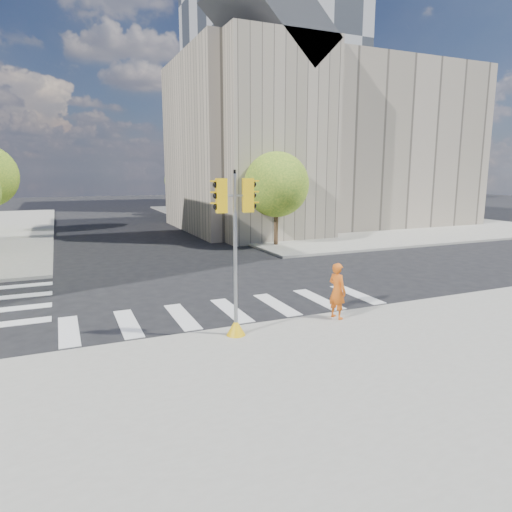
# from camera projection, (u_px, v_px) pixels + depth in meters

# --- Properties ---
(ground) EXTENTS (160.00, 160.00, 0.00)m
(ground) POSITION_uv_depth(u_px,v_px,m) (216.00, 296.00, 18.16)
(ground) COLOR black
(ground) RESTS_ON ground
(sidewalk_near) EXTENTS (30.00, 14.00, 0.15)m
(sidewalk_near) POSITION_uv_depth(u_px,v_px,m) (410.00, 443.00, 8.22)
(sidewalk_near) COLOR gray
(sidewalk_near) RESTS_ON ground
(sidewalk_far_right) EXTENTS (28.00, 40.00, 0.15)m
(sidewalk_far_right) POSITION_uv_depth(u_px,v_px,m) (315.00, 216.00, 49.41)
(sidewalk_far_right) COLOR gray
(sidewalk_far_right) RESTS_ON ground
(civic_building) EXTENTS (26.00, 16.00, 19.39)m
(civic_building) POSITION_uv_depth(u_px,v_px,m) (314.00, 144.00, 40.16)
(civic_building) COLOR gray
(civic_building) RESTS_ON ground
(office_tower) EXTENTS (20.00, 18.00, 30.00)m
(office_tower) POSITION_uv_depth(u_px,v_px,m) (270.00, 96.00, 61.89)
(office_tower) COLOR #9EA0A3
(office_tower) RESTS_ON ground
(tree_re_near) EXTENTS (4.20, 4.20, 6.16)m
(tree_re_near) POSITION_uv_depth(u_px,v_px,m) (276.00, 185.00, 29.36)
(tree_re_near) COLOR #382616
(tree_re_near) RESTS_ON ground
(tree_re_mid) EXTENTS (4.60, 4.60, 6.66)m
(tree_re_mid) POSITION_uv_depth(u_px,v_px,m) (217.00, 178.00, 40.13)
(tree_re_mid) COLOR #382616
(tree_re_mid) RESTS_ON ground
(tree_re_far) EXTENTS (4.00, 4.00, 5.88)m
(tree_re_far) POSITION_uv_depth(u_px,v_px,m) (183.00, 181.00, 51.05)
(tree_re_far) COLOR #382616
(tree_re_far) RESTS_ON ground
(lamp_near) EXTENTS (0.35, 0.18, 8.11)m
(lamp_near) POSITION_uv_depth(u_px,v_px,m) (259.00, 176.00, 33.07)
(lamp_near) COLOR black
(lamp_near) RESTS_ON sidewalk_far_right
(lamp_far) EXTENTS (0.35, 0.18, 8.11)m
(lamp_far) POSITION_uv_depth(u_px,v_px,m) (202.00, 174.00, 45.70)
(lamp_far) COLOR black
(lamp_far) RESTS_ON sidewalk_far_right
(traffic_signal) EXTENTS (1.08, 0.56, 4.80)m
(traffic_signal) POSITION_uv_depth(u_px,v_px,m) (235.00, 267.00, 13.07)
(traffic_signal) COLOR #DEA90B
(traffic_signal) RESTS_ON sidewalk_near
(photographer) EXTENTS (0.59, 0.76, 1.85)m
(photographer) POSITION_uv_depth(u_px,v_px,m) (337.00, 291.00, 14.84)
(photographer) COLOR #CF5813
(photographer) RESTS_ON sidewalk_near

